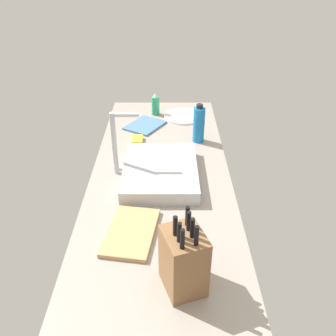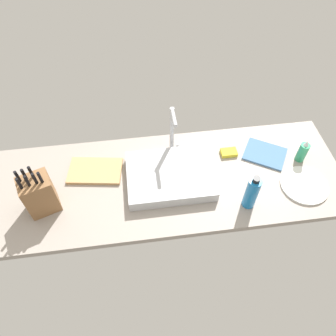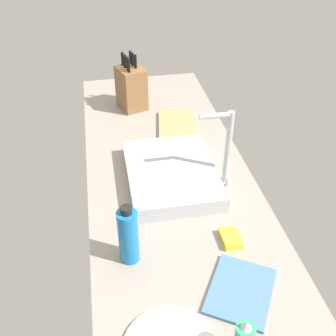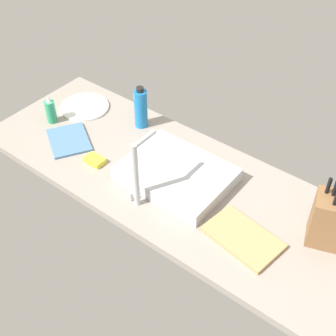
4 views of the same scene
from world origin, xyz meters
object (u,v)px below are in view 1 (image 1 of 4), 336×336
object	(u,v)px
faucet	(117,140)
dinner_plate	(184,116)
water_bottle	(199,124)
sink_basin	(160,171)
dish_sponge	(137,140)
dish_towel	(145,125)
soap_bottle	(155,105)
knife_block	(184,260)
cutting_board	(131,232)

from	to	relation	value
faucet	dinner_plate	xyz separation A→B (cm)	(66.15, -33.77, -17.42)
water_bottle	dinner_plate	bearing A→B (deg)	11.85
faucet	water_bottle	world-z (taller)	faucet
sink_basin	dinner_plate	bearing A→B (deg)	-11.14
dish_sponge	dish_towel	bearing A→B (deg)	-9.03
water_bottle	dish_towel	size ratio (longest dim) A/B	0.97
soap_bottle	dinner_plate	distance (cm)	19.46
soap_bottle	dish_towel	world-z (taller)	soap_bottle
soap_bottle	dish_sponge	size ratio (longest dim) A/B	1.62
sink_basin	dish_sponge	size ratio (longest dim) A/B	5.04
dinner_plate	knife_block	bearing A→B (deg)	177.80
sink_basin	water_bottle	world-z (taller)	water_bottle
soap_bottle	dish_towel	bearing A→B (deg)	161.91
knife_block	cutting_board	size ratio (longest dim) A/B	0.99
faucet	cutting_board	size ratio (longest dim) A/B	1.09
knife_block	dish_towel	size ratio (longest dim) A/B	1.26
faucet	dinner_plate	size ratio (longest dim) A/B	1.26
dinner_plate	sink_basin	bearing A→B (deg)	168.86
cutting_board	dish_towel	bearing A→B (deg)	-0.16
soap_bottle	dish_towel	size ratio (longest dim) A/B	0.65
faucet	knife_block	size ratio (longest dim) A/B	1.10
sink_basin	faucet	distance (cm)	25.18
cutting_board	dish_sponge	world-z (taller)	dish_sponge
water_bottle	dish_sponge	xyz separation A→B (cm)	(-1.27, 34.16, -9.01)
soap_bottle	water_bottle	bearing A→B (deg)	-146.27
water_bottle	dish_sponge	bearing A→B (deg)	92.14
knife_block	dish_towel	xyz separation A→B (cm)	(121.09, 18.82, -10.58)
soap_bottle	dinner_plate	bearing A→B (deg)	-103.81
sink_basin	dish_towel	bearing A→B (deg)	10.22
soap_bottle	faucet	bearing A→B (deg)	167.44
faucet	dish_towel	world-z (taller)	faucet
sink_basin	soap_bottle	bearing A→B (deg)	3.23
knife_block	dinner_plate	world-z (taller)	knife_block
knife_block	soap_bottle	size ratio (longest dim) A/B	1.95
knife_block	dish_towel	distance (cm)	123.00
dish_towel	dinner_plate	bearing A→B (deg)	-60.12
cutting_board	dinner_plate	distance (cm)	112.79
sink_basin	dish_towel	xyz separation A→B (cm)	(56.44, 10.18, -2.60)
soap_bottle	cutting_board	bearing A→B (deg)	176.89
dish_towel	sink_basin	bearing A→B (deg)	-169.78
dish_sponge	water_bottle	bearing A→B (deg)	-87.86
soap_bottle	knife_block	bearing A→B (deg)	-174.72
dish_sponge	cutting_board	bearing A→B (deg)	-177.75
sink_basin	cutting_board	xyz separation A→B (cm)	(-39.91, 10.44, -2.30)
knife_block	faucet	bearing A→B (deg)	3.23
dish_sponge	faucet	bearing A→B (deg)	168.46
faucet	cutting_board	distance (cm)	48.16
dish_towel	cutting_board	bearing A→B (deg)	179.84
knife_block	soap_bottle	world-z (taller)	knife_block
knife_block	dinner_plate	xyz separation A→B (cm)	(134.88, -5.18, -10.58)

